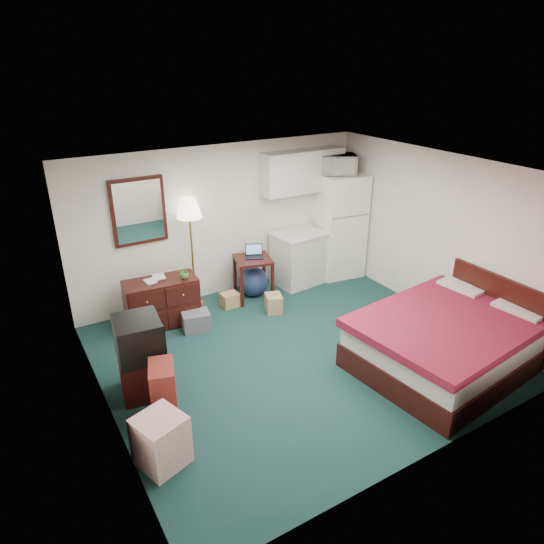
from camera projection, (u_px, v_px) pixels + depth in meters
floor at (297, 353)px, 6.67m from camera, size 5.00×4.50×0.01m
ceiling at (301, 172)px, 5.64m from camera, size 5.00×4.50×0.01m
walls at (299, 270)px, 6.16m from camera, size 5.01×4.51×2.50m
mirror at (139, 211)px, 7.10m from camera, size 0.80×0.06×1.00m
upper_cabinets at (303, 171)px, 8.17m from camera, size 1.50×0.35×0.70m
headboard at (497, 311)px, 6.63m from camera, size 0.06×1.56×1.00m
dresser at (162, 302)px, 7.25m from camera, size 1.11×0.58×0.73m
floor_lamp at (192, 253)px, 7.61m from camera, size 0.40×0.40×1.79m
desk at (253, 278)px, 8.02m from camera, size 0.69×0.69×0.72m
exercise_ball at (253, 281)px, 8.17m from camera, size 0.51×0.51×0.50m
kitchen_counter at (299, 259)px, 8.55m from camera, size 0.88×0.71×0.91m
fridge at (339, 225)px, 8.75m from camera, size 0.87×0.87×1.87m
bed at (446, 343)px, 6.25m from camera, size 2.39×1.95×0.71m
tv_stand at (143, 373)px, 5.81m from camera, size 0.61×0.65×0.53m
suitcase at (164, 393)px, 5.34m from camera, size 0.39×0.49×0.70m
retail_box at (161, 441)px, 4.78m from camera, size 0.56×0.56×0.55m
file_bin at (196, 321)px, 7.19m from camera, size 0.44×0.37×0.28m
cardboard_box_a at (230, 300)px, 7.86m from camera, size 0.28×0.24×0.23m
cardboard_box_b at (274, 303)px, 7.68m from camera, size 0.33×0.35×0.29m
laptop at (254, 252)px, 7.86m from camera, size 0.35×0.33×0.19m
crt_tv at (138, 338)px, 5.58m from camera, size 0.58×0.62×0.48m
microwave at (338, 162)px, 8.26m from camera, size 0.68×0.56×0.41m
book_a at (145, 277)px, 6.97m from camera, size 0.15×0.02×0.21m
book_b at (152, 271)px, 7.11m from camera, size 0.18×0.05×0.24m
mug at (184, 275)px, 7.13m from camera, size 0.15×0.13×0.13m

